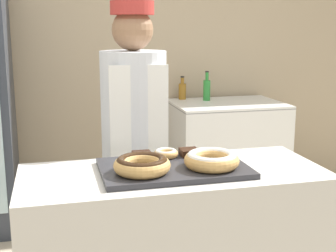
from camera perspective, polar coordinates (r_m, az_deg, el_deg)
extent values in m
cube|color=tan|center=(4.06, -7.12, 9.42)|extent=(8.00, 0.06, 2.70)
cube|color=#2D2D33|center=(2.05, 0.69, -5.17)|extent=(0.63, 0.41, 0.02)
torus|color=tan|center=(1.95, -3.18, -4.82)|extent=(0.24, 0.24, 0.06)
torus|color=#331E0F|center=(1.94, -3.19, -4.35)|extent=(0.21, 0.21, 0.04)
torus|color=tan|center=(2.02, 5.34, -4.19)|extent=(0.24, 0.24, 0.06)
torus|color=white|center=(2.02, 5.35, -3.73)|extent=(0.21, 0.21, 0.04)
torus|color=tan|center=(2.17, -0.25, -3.39)|extent=(0.11, 0.11, 0.03)
torus|color=white|center=(2.17, -0.25, -3.15)|extent=(0.10, 0.10, 0.02)
cube|color=black|center=(2.15, -3.17, -3.60)|extent=(0.08, 0.08, 0.03)
cube|color=black|center=(2.20, 2.60, -3.21)|extent=(0.08, 0.08, 0.03)
cylinder|color=#4C4C51|center=(2.73, -3.98, -12.38)|extent=(0.25, 0.25, 0.80)
cylinder|color=silver|center=(2.52, -4.21, 2.28)|extent=(0.35, 0.35, 0.60)
cube|color=white|center=(2.47, -3.41, -7.33)|extent=(0.30, 0.02, 1.26)
sphere|color=#936B4C|center=(2.49, -4.36, 11.61)|extent=(0.22, 0.22, 0.22)
cylinder|color=#B2332D|center=(2.49, -4.40, 14.17)|extent=(0.23, 0.23, 0.07)
cube|color=white|center=(4.05, 7.08, -3.46)|extent=(0.91, 0.66, 0.91)
cube|color=gray|center=(3.96, 7.24, 2.59)|extent=(0.91, 0.66, 0.01)
cylinder|color=#2D8C38|center=(4.03, 4.74, 4.35)|extent=(0.06, 0.06, 0.17)
cylinder|color=#2D8C38|center=(4.02, 4.77, 6.06)|extent=(0.03, 0.03, 0.07)
cylinder|color=black|center=(4.01, 4.78, 6.62)|extent=(0.03, 0.03, 0.01)
cylinder|color=#99661E|center=(4.09, 1.76, 4.23)|extent=(0.06, 0.06, 0.14)
cylinder|color=#99661E|center=(4.07, 1.76, 5.56)|extent=(0.03, 0.03, 0.05)
cylinder|color=black|center=(4.07, 1.77, 6.01)|extent=(0.03, 0.03, 0.01)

